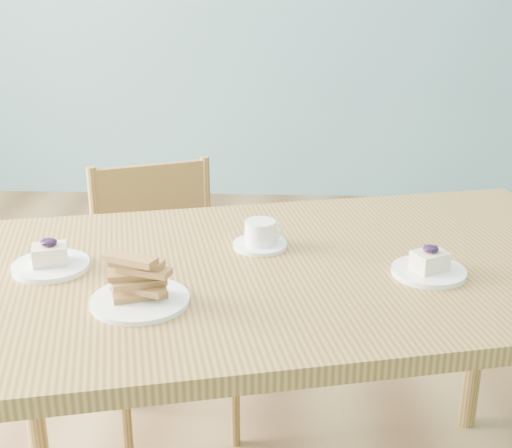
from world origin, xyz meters
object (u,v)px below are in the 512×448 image
at_px(cheesecake_plate_near, 429,267).
at_px(biscotti_plate, 139,287).
at_px(cheesecake_plate_far, 51,261).
at_px(dining_table, 298,295).
at_px(dining_chair, 164,302).
at_px(coffee_cup, 261,236).

relative_size(cheesecake_plate_near, biscotti_plate, 0.81).
distance_m(cheesecake_plate_far, biscotti_plate, 0.27).
relative_size(dining_table, cheesecake_plate_near, 10.03).
height_order(cheesecake_plate_near, biscotti_plate, biscotti_plate).
bearing_deg(cheesecake_plate_far, dining_chair, 74.49).
height_order(cheesecake_plate_near, cheesecake_plate_far, cheesecake_plate_far).
distance_m(cheesecake_plate_near, cheesecake_plate_far, 0.80).
xyz_separation_m(dining_chair, biscotti_plate, (0.08, -0.66, 0.37)).
relative_size(dining_table, dining_chair, 1.91).
bearing_deg(coffee_cup, biscotti_plate, -144.52).
bearing_deg(biscotti_plate, dining_table, 32.31).
height_order(coffee_cup, biscotti_plate, biscotti_plate).
height_order(cheesecake_plate_near, coffee_cup, cheesecake_plate_near).
xyz_separation_m(dining_chair, cheesecake_plate_far, (-0.14, -0.51, 0.36)).
relative_size(coffee_cup, biscotti_plate, 0.65).
height_order(dining_table, biscotti_plate, biscotti_plate).
bearing_deg(cheesecake_plate_near, dining_table, 171.77).
bearing_deg(cheesecake_plate_near, biscotti_plate, -164.94).
distance_m(cheesecake_plate_near, biscotti_plate, 0.60).
relative_size(cheesecake_plate_far, coffee_cup, 1.32).
xyz_separation_m(dining_chair, coffee_cup, (0.30, -0.37, 0.36)).
xyz_separation_m(cheesecake_plate_far, biscotti_plate, (0.22, -0.15, 0.02)).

